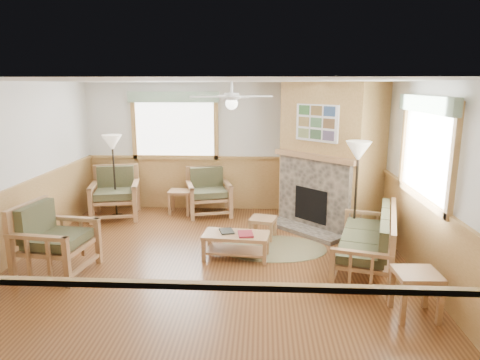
{
  "coord_description": "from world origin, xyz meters",
  "views": [
    {
      "loc": [
        0.76,
        -6.0,
        2.65
      ],
      "look_at": [
        0.4,
        0.7,
        1.15
      ],
      "focal_mm": 32.0,
      "sensor_mm": 36.0,
      "label": 1
    }
  ],
  "objects_px": {
    "sofa": "(366,240)",
    "end_table_chairs": "(180,202)",
    "armchair_back_right": "(209,192)",
    "end_table_sofa": "(415,294)",
    "footstool": "(263,228)",
    "floor_lamp_left": "(114,176)",
    "coffee_table": "(236,246)",
    "floor_lamp_right": "(356,195)",
    "armchair_back_left": "(115,193)",
    "armchair_left": "(56,239)"
  },
  "relations": [
    {
      "from": "sofa",
      "to": "end_table_chairs",
      "type": "distance_m",
      "value": 4.13
    },
    {
      "from": "armchair_back_right",
      "to": "end_table_sofa",
      "type": "xyz_separation_m",
      "value": [
        2.9,
        -3.89,
        -0.2
      ]
    },
    {
      "from": "footstool",
      "to": "floor_lamp_left",
      "type": "xyz_separation_m",
      "value": [
        -3.0,
        1.1,
        0.66
      ]
    },
    {
      "from": "footstool",
      "to": "coffee_table",
      "type": "bearing_deg",
      "value": -114.39
    },
    {
      "from": "end_table_chairs",
      "to": "end_table_sofa",
      "type": "height_order",
      "value": "end_table_sofa"
    },
    {
      "from": "end_table_chairs",
      "to": "floor_lamp_right",
      "type": "bearing_deg",
      "value": -28.05
    },
    {
      "from": "armchair_back_left",
      "to": "end_table_chairs",
      "type": "xyz_separation_m",
      "value": [
        1.27,
        0.32,
        -0.26
      ]
    },
    {
      "from": "end_table_sofa",
      "to": "footstool",
      "type": "distance_m",
      "value": 3.06
    },
    {
      "from": "coffee_table",
      "to": "end_table_chairs",
      "type": "distance_m",
      "value": 2.66
    },
    {
      "from": "sofa",
      "to": "armchair_back_right",
      "type": "distance_m",
      "value": 3.68
    },
    {
      "from": "armchair_back_right",
      "to": "sofa",
      "type": "bearing_deg",
      "value": -60.14
    },
    {
      "from": "armchair_back_left",
      "to": "end_table_sofa",
      "type": "bearing_deg",
      "value": -49.4
    },
    {
      "from": "armchair_back_right",
      "to": "footstool",
      "type": "relative_size",
      "value": 2.22
    },
    {
      "from": "armchair_back_right",
      "to": "footstool",
      "type": "height_order",
      "value": "armchair_back_right"
    },
    {
      "from": "footstool",
      "to": "end_table_sofa",
      "type": "bearing_deg",
      "value": -54.71
    },
    {
      "from": "armchair_back_right",
      "to": "armchair_left",
      "type": "relative_size",
      "value": 0.94
    },
    {
      "from": "floor_lamp_right",
      "to": "floor_lamp_left",
      "type": "bearing_deg",
      "value": 162.36
    },
    {
      "from": "floor_lamp_right",
      "to": "armchair_back_right",
      "type": "bearing_deg",
      "value": 146.76
    },
    {
      "from": "end_table_chairs",
      "to": "footstool",
      "type": "distance_m",
      "value": 2.22
    },
    {
      "from": "end_table_chairs",
      "to": "floor_lamp_left",
      "type": "relative_size",
      "value": 0.3
    },
    {
      "from": "floor_lamp_left",
      "to": "floor_lamp_right",
      "type": "bearing_deg",
      "value": -17.64
    },
    {
      "from": "coffee_table",
      "to": "end_table_sofa",
      "type": "distance_m",
      "value": 2.7
    },
    {
      "from": "coffee_table",
      "to": "floor_lamp_left",
      "type": "bearing_deg",
      "value": 147.87
    },
    {
      "from": "armchair_back_left",
      "to": "end_table_chairs",
      "type": "height_order",
      "value": "armchair_back_left"
    },
    {
      "from": "sofa",
      "to": "end_table_chairs",
      "type": "height_order",
      "value": "sofa"
    },
    {
      "from": "armchair_left",
      "to": "floor_lamp_right",
      "type": "bearing_deg",
      "value": -67.22
    },
    {
      "from": "sofa",
      "to": "footstool",
      "type": "xyz_separation_m",
      "value": [
        -1.49,
        1.19,
        -0.25
      ]
    },
    {
      "from": "end_table_chairs",
      "to": "floor_lamp_right",
      "type": "height_order",
      "value": "floor_lamp_right"
    },
    {
      "from": "armchair_back_right",
      "to": "end_table_sofa",
      "type": "distance_m",
      "value": 4.86
    },
    {
      "from": "coffee_table",
      "to": "armchair_back_right",
      "type": "bearing_deg",
      "value": 113.02
    },
    {
      "from": "sofa",
      "to": "armchair_back_left",
      "type": "relative_size",
      "value": 1.87
    },
    {
      "from": "footstool",
      "to": "floor_lamp_right",
      "type": "distance_m",
      "value": 1.69
    },
    {
      "from": "end_table_sofa",
      "to": "floor_lamp_right",
      "type": "xyz_separation_m",
      "value": [
        -0.27,
        2.17,
        0.62
      ]
    },
    {
      "from": "sofa",
      "to": "floor_lamp_left",
      "type": "distance_m",
      "value": 5.05
    },
    {
      "from": "armchair_back_right",
      "to": "floor_lamp_right",
      "type": "distance_m",
      "value": 3.17
    },
    {
      "from": "coffee_table",
      "to": "end_table_chairs",
      "type": "xyz_separation_m",
      "value": [
        -1.32,
        2.31,
        0.05
      ]
    },
    {
      "from": "coffee_table",
      "to": "sofa",
      "type": "bearing_deg",
      "value": -2.18
    },
    {
      "from": "armchair_back_right",
      "to": "floor_lamp_right",
      "type": "bearing_deg",
      "value": -48.83
    },
    {
      "from": "coffee_table",
      "to": "floor_lamp_left",
      "type": "relative_size",
      "value": 0.59
    },
    {
      "from": "floor_lamp_left",
      "to": "armchair_back_right",
      "type": "bearing_deg",
      "value": 8.9
    },
    {
      "from": "armchair_back_left",
      "to": "coffee_table",
      "type": "distance_m",
      "value": 3.27
    },
    {
      "from": "coffee_table",
      "to": "floor_lamp_left",
      "type": "distance_m",
      "value": 3.34
    },
    {
      "from": "coffee_table",
      "to": "floor_lamp_right",
      "type": "distance_m",
      "value": 2.12
    },
    {
      "from": "sofa",
      "to": "footstool",
      "type": "relative_size",
      "value": 4.42
    },
    {
      "from": "sofa",
      "to": "armchair_back_right",
      "type": "xyz_separation_m",
      "value": [
        -2.62,
        2.58,
        0.04
      ]
    },
    {
      "from": "armchair_left",
      "to": "footstool",
      "type": "relative_size",
      "value": 2.35
    },
    {
      "from": "footstool",
      "to": "armchair_left",
      "type": "bearing_deg",
      "value": -152.14
    },
    {
      "from": "sofa",
      "to": "end_table_sofa",
      "type": "distance_m",
      "value": 1.35
    },
    {
      "from": "footstool",
      "to": "floor_lamp_right",
      "type": "bearing_deg",
      "value": -12.5
    },
    {
      "from": "armchair_back_left",
      "to": "floor_lamp_right",
      "type": "xyz_separation_m",
      "value": [
        4.5,
        -1.4,
        0.38
      ]
    }
  ]
}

